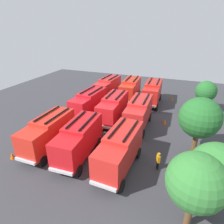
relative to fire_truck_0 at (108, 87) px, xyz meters
The scene contains 20 objects.
ground_plane 9.81m from the fire_truck_0, 26.05° to the left, with size 54.49×54.49×0.00m, color #38383D.
fire_truck_0 is the anchor object (origin of this frame).
fire_truck_1 8.29m from the fire_truck_0, ahead, with size 7.33×3.09×3.88m.
fire_truck_2 17.49m from the fire_truck_0, ahead, with size 7.21×2.77×3.88m.
fire_truck_3 4.25m from the fire_truck_0, 97.11° to the left, with size 7.31×3.02×3.88m.
fire_truck_4 9.74m from the fire_truck_0, 26.85° to the left, with size 7.27×2.92×3.88m.
fire_truck_5 17.94m from the fire_truck_0, 12.93° to the left, with size 7.32×3.07×3.88m.
fire_truck_6 8.27m from the fire_truck_0, 91.12° to the left, with size 7.29×2.99×3.88m.
fire_truck_7 12.07m from the fire_truck_0, 42.24° to the left, with size 7.26×2.91×3.88m.
fire_truck_8 19.62m from the fire_truck_0, 25.69° to the left, with size 7.29×2.99×3.88m.
firefighter_0 14.04m from the fire_truck_0, 18.93° to the left, with size 0.28×0.44×1.69m.
firefighter_1 14.52m from the fire_truck_0, 25.52° to the left, with size 0.48×0.40×1.72m.
firefighter_2 20.44m from the fire_truck_0, 35.95° to the left, with size 0.48×0.41×1.80m.
tree_0 16.52m from the fire_truck_0, 89.46° to the left, with size 3.20×3.20×4.96m.
tree_1 19.90m from the fire_truck_0, 50.04° to the left, with size 4.13×4.13×6.40m.
tree_2 25.66m from the fire_truck_0, 38.88° to the left, with size 3.74×3.74×5.80m.
tree_3 26.24m from the fire_truck_0, 34.46° to the left, with size 3.78×3.78×5.86m.
traffic_cone_0 20.58m from the fire_truck_0, ahead, with size 0.51×0.51×0.72m, color #F2600C.
traffic_cone_1 13.45m from the fire_truck_0, 59.14° to the left, with size 0.50×0.50×0.71m, color #F2600C.
traffic_cone_2 12.00m from the fire_truck_0, 105.55° to the left, with size 0.50×0.50×0.71m, color #F2600C.
Camera 1 is at (23.25, 9.04, 12.79)m, focal length 30.96 mm.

